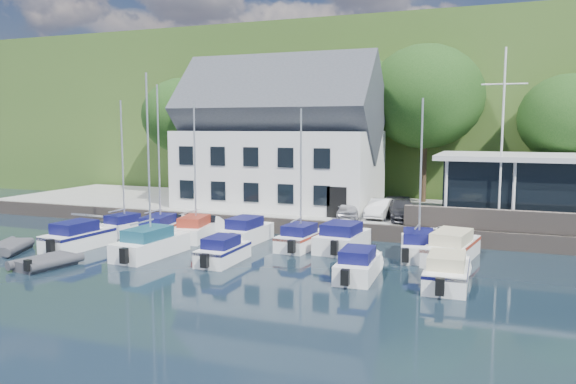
% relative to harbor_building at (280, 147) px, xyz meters
% --- Properties ---
extents(ground, '(180.00, 180.00, 0.00)m').
position_rel_harbor_building_xyz_m(ground, '(7.00, -16.50, -5.35)').
color(ground, black).
rests_on(ground, ground).
extents(quay, '(60.00, 13.00, 1.00)m').
position_rel_harbor_building_xyz_m(quay, '(7.00, 1.00, -4.85)').
color(quay, '#9A9A94').
rests_on(quay, ground).
extents(quay_face, '(60.00, 0.30, 1.00)m').
position_rel_harbor_building_xyz_m(quay_face, '(7.00, -5.50, -4.85)').
color(quay_face, '#5E524B').
rests_on(quay_face, ground).
extents(hillside, '(160.00, 75.00, 16.00)m').
position_rel_harbor_building_xyz_m(hillside, '(7.00, 45.50, 2.65)').
color(hillside, '#385921').
rests_on(hillside, ground).
extents(field_patch, '(50.00, 30.00, 0.30)m').
position_rel_harbor_building_xyz_m(field_patch, '(15.00, 53.50, 10.80)').
color(field_patch, '#606834').
rests_on(field_patch, hillside).
extents(harbor_building, '(14.40, 8.20, 8.70)m').
position_rel_harbor_building_xyz_m(harbor_building, '(0.00, 0.00, 0.00)').
color(harbor_building, white).
rests_on(harbor_building, quay).
extents(club_pavilion, '(13.20, 7.20, 4.10)m').
position_rel_harbor_building_xyz_m(club_pavilion, '(18.00, -0.50, -2.30)').
color(club_pavilion, black).
rests_on(club_pavilion, quay).
extents(seawall, '(18.00, 0.50, 1.20)m').
position_rel_harbor_building_xyz_m(seawall, '(19.00, -5.10, -3.75)').
color(seawall, '#5E524B').
rests_on(seawall, quay).
extents(gangway, '(1.20, 6.00, 1.40)m').
position_rel_harbor_building_xyz_m(gangway, '(-9.50, -7.50, -5.35)').
color(gangway, silver).
rests_on(gangway, ground).
extents(car_silver, '(1.94, 3.59, 1.16)m').
position_rel_harbor_building_xyz_m(car_silver, '(6.17, -3.52, -3.77)').
color(car_silver, '#BABAC0').
rests_on(car_silver, quay).
extents(car_white, '(1.38, 3.65, 1.19)m').
position_rel_harbor_building_xyz_m(car_white, '(8.06, -2.83, -3.76)').
color(car_white, silver).
rests_on(car_white, quay).
extents(car_dgrey, '(2.91, 4.62, 1.25)m').
position_rel_harbor_building_xyz_m(car_dgrey, '(9.54, -3.18, -3.73)').
color(car_dgrey, '#2A2B2F').
rests_on(car_dgrey, quay).
extents(car_blue, '(1.80, 4.05, 1.36)m').
position_rel_harbor_building_xyz_m(car_blue, '(13.02, -3.02, -3.67)').
color(car_blue, navy).
rests_on(car_blue, quay).
extents(flagpole, '(2.47, 0.20, 10.28)m').
position_rel_harbor_building_xyz_m(flagpole, '(15.23, -3.91, 0.79)').
color(flagpole, white).
rests_on(flagpole, quay).
extents(tree_0, '(7.36, 7.36, 10.06)m').
position_rel_harbor_building_xyz_m(tree_0, '(-10.98, 4.83, 0.68)').
color(tree_0, black).
rests_on(tree_0, quay).
extents(tree_1, '(7.00, 7.00, 9.57)m').
position_rel_harbor_building_xyz_m(tree_1, '(-5.76, 6.27, 0.43)').
color(tree_1, black).
rests_on(tree_1, quay).
extents(tree_2, '(8.43, 8.43, 11.52)m').
position_rel_harbor_building_xyz_m(tree_2, '(3.94, 5.61, 1.41)').
color(tree_2, black).
rests_on(tree_2, quay).
extents(tree_3, '(8.83, 8.83, 12.06)m').
position_rel_harbor_building_xyz_m(tree_3, '(9.62, 5.95, 1.68)').
color(tree_3, black).
rests_on(tree_3, quay).
extents(tree_4, '(6.98, 6.98, 9.53)m').
position_rel_harbor_building_xyz_m(tree_4, '(19.62, 5.90, 0.42)').
color(tree_4, black).
rests_on(tree_4, quay).
extents(boat_r1_0, '(2.48, 5.30, 8.22)m').
position_rel_harbor_building_xyz_m(boat_r1_0, '(-6.90, -9.29, -1.24)').
color(boat_r1_0, white).
rests_on(boat_r1_0, ground).
extents(boat_r1_1, '(2.66, 6.59, 8.67)m').
position_rel_harbor_building_xyz_m(boat_r1_1, '(-4.26, -9.24, -1.02)').
color(boat_r1_1, white).
rests_on(boat_r1_1, ground).
extents(boat_r1_2, '(2.71, 5.96, 8.81)m').
position_rel_harbor_building_xyz_m(boat_r1_2, '(-1.97, -8.89, -0.95)').
color(boat_r1_2, white).
rests_on(boat_r1_2, ground).
extents(boat_r1_3, '(2.23, 5.90, 1.53)m').
position_rel_harbor_building_xyz_m(boat_r1_3, '(1.30, -8.65, -4.58)').
color(boat_r1_3, white).
rests_on(boat_r1_3, ground).
extents(boat_r1_4, '(2.30, 5.49, 8.63)m').
position_rel_harbor_building_xyz_m(boat_r1_4, '(4.86, -9.08, -1.04)').
color(boat_r1_4, white).
rests_on(boat_r1_4, ground).
extents(boat_r1_5, '(2.75, 5.98, 1.57)m').
position_rel_harbor_building_xyz_m(boat_r1_5, '(7.17, -8.63, -4.57)').
color(boat_r1_5, white).
rests_on(boat_r1_5, ground).
extents(boat_r1_6, '(2.90, 6.05, 8.78)m').
position_rel_harbor_building_xyz_m(boat_r1_6, '(11.37, -8.83, -0.96)').
color(boat_r1_6, white).
rests_on(boat_r1_6, ground).
extents(boat_r1_7, '(3.19, 7.41, 1.57)m').
position_rel_harbor_building_xyz_m(boat_r1_7, '(13.05, -8.94, -4.56)').
color(boat_r1_7, white).
rests_on(boat_r1_7, ground).
extents(boat_r2_0, '(2.47, 6.19, 1.57)m').
position_rel_harbor_building_xyz_m(boat_r2_0, '(-6.86, -13.53, -4.57)').
color(boat_r2_0, white).
rests_on(boat_r2_0, ground).
extents(boat_r2_1, '(2.52, 6.74, 9.61)m').
position_rel_harbor_building_xyz_m(boat_r2_1, '(-1.91, -13.71, -0.55)').
color(boat_r2_1, white).
rests_on(boat_r2_1, ground).
extents(boat_r2_2, '(1.72, 5.02, 1.37)m').
position_rel_harbor_building_xyz_m(boat_r2_2, '(2.28, -13.55, -4.66)').
color(boat_r2_2, white).
rests_on(boat_r2_2, ground).
extents(boat_r2_3, '(1.92, 5.35, 1.40)m').
position_rel_harbor_building_xyz_m(boat_r2_3, '(9.36, -13.94, -4.65)').
color(boat_r2_3, white).
rests_on(boat_r2_3, ground).
extents(boat_r2_4, '(2.08, 6.07, 1.44)m').
position_rel_harbor_building_xyz_m(boat_r2_4, '(13.23, -13.73, -4.63)').
color(boat_r2_4, white).
rests_on(boat_r2_4, ground).
extents(dinghy_0, '(2.90, 3.59, 0.73)m').
position_rel_harbor_building_xyz_m(dinghy_0, '(-9.76, -15.58, -4.99)').
color(dinghy_0, '#39393E').
rests_on(dinghy_0, ground).
extents(dinghy_1, '(2.45, 3.40, 0.72)m').
position_rel_harbor_building_xyz_m(dinghy_1, '(-5.31, -17.56, -4.99)').
color(dinghy_1, '#39393E').
rests_on(dinghy_1, ground).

